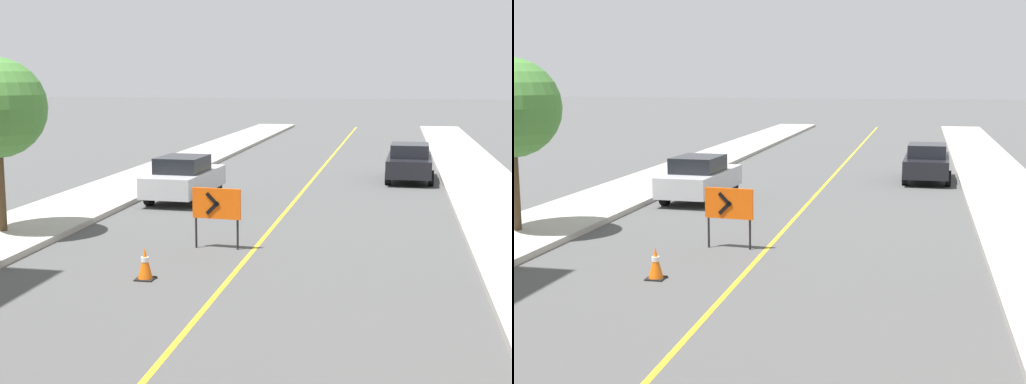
# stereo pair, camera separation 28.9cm
# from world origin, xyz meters

# --- Properties ---
(lane_stripe) EXTENTS (0.12, 71.77, 0.01)m
(lane_stripe) POSITION_xyz_m (0.00, 35.89, 0.00)
(lane_stripe) COLOR gold
(lane_stripe) RESTS_ON ground_plane
(sidewalk_left) EXTENTS (3.12, 71.77, 0.17)m
(sidewalk_left) POSITION_xyz_m (-6.93, 35.89, 0.09)
(sidewalk_left) COLOR #ADA89E
(sidewalk_left) RESTS_ON ground_plane
(sidewalk_right) EXTENTS (3.12, 71.77, 0.17)m
(sidewalk_right) POSITION_xyz_m (6.93, 35.89, 0.09)
(sidewalk_right) COLOR #ADA89E
(sidewalk_right) RESTS_ON ground_plane
(traffic_cone_third) EXTENTS (0.40, 0.40, 0.71)m
(traffic_cone_third) POSITION_xyz_m (-1.79, 23.96, 0.35)
(traffic_cone_third) COLOR black
(traffic_cone_third) RESTS_ON ground_plane
(arrow_barricade_primary) EXTENTS (1.29, 0.17, 1.57)m
(arrow_barricade_primary) POSITION_xyz_m (-0.96, 26.99, 1.12)
(arrow_barricade_primary) COLOR #EF560C
(arrow_barricade_primary) RESTS_ON ground_plane
(parked_car_curb_near) EXTENTS (2.01, 4.38, 1.59)m
(parked_car_curb_near) POSITION_xyz_m (-3.90, 33.80, 0.80)
(parked_car_curb_near) COLOR #B7B7BC
(parked_car_curb_near) RESTS_ON ground_plane
(parked_car_curb_mid) EXTENTS (1.95, 4.34, 1.59)m
(parked_car_curb_mid) POSITION_xyz_m (4.03, 40.17, 0.80)
(parked_car_curb_mid) COLOR black
(parked_car_curb_mid) RESTS_ON ground_plane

